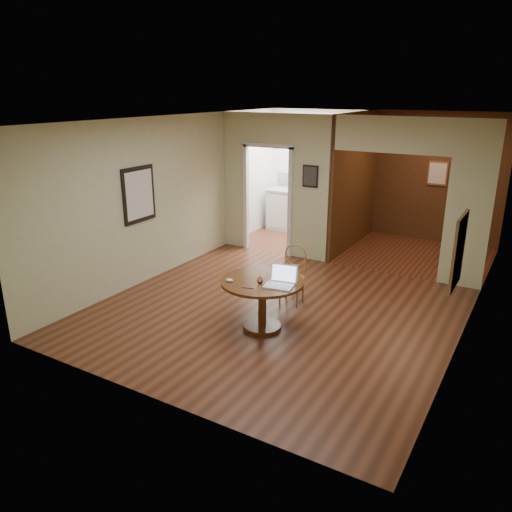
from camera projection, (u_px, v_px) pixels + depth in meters
The scene contains 11 objects.
floor at pixel (273, 313), 7.30m from camera, with size 5.00×5.00×0.00m, color #462214.
room_shell at pixel (329, 188), 9.64m from camera, with size 5.20×7.50×5.00m.
dining_table at pixel (262, 293), 6.69m from camera, with size 1.12×1.12×0.70m.
chair at pixel (293, 271), 7.53m from camera, with size 0.43×0.43×0.91m.
open_laptop at pixel (281, 280), 6.45m from camera, with size 0.40×0.37×0.26m.
closed_laptop at pixel (280, 275), 6.79m from camera, with size 0.33×0.21×0.03m, color #B2B2B7.
mouse at pixel (229, 280), 6.57m from camera, with size 0.11×0.06×0.05m, color white.
wine_glass at pixel (260, 280), 6.52m from camera, with size 0.08×0.08×0.09m, color white, non-canonical shape.
pen at pixel (248, 288), 6.37m from camera, with size 0.01×0.01×0.14m, color #0C1256.
kitchen_cabinet at pixel (310, 212), 11.23m from camera, with size 2.06×0.60×0.94m.
grocery_bag at pixel (344, 190), 10.66m from camera, with size 0.26×0.22×0.26m, color #CAB593.
Camera 1 is at (3.18, -5.85, 3.12)m, focal length 35.00 mm.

